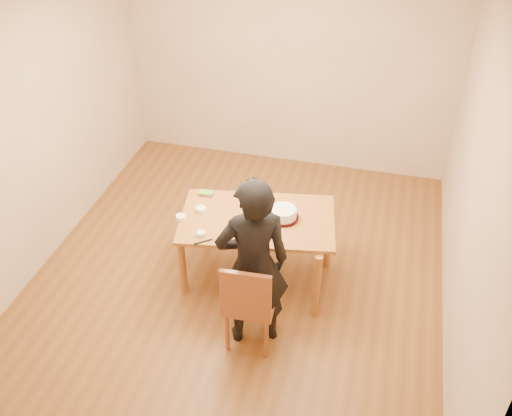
% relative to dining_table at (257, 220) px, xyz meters
% --- Properties ---
extents(room_shell, '(4.00, 4.50, 2.70)m').
position_rel_dining_table_xyz_m(room_shell, '(-0.19, 0.40, 0.62)').
color(room_shell, brown).
rests_on(room_shell, ground).
extents(dining_table, '(1.55, 1.08, 0.04)m').
position_rel_dining_table_xyz_m(dining_table, '(0.00, 0.00, 0.00)').
color(dining_table, brown).
rests_on(dining_table, floor).
extents(dining_chair, '(0.42, 0.42, 0.04)m').
position_rel_dining_table_xyz_m(dining_chair, '(0.15, -0.78, -0.28)').
color(dining_chair, brown).
rests_on(dining_chair, floor).
extents(cake_plate, '(0.28, 0.28, 0.02)m').
position_rel_dining_table_xyz_m(cake_plate, '(0.23, 0.06, 0.03)').
color(cake_plate, red).
rests_on(cake_plate, dining_table).
extents(cake, '(0.25, 0.25, 0.08)m').
position_rel_dining_table_xyz_m(cake, '(0.23, 0.06, 0.08)').
color(cake, white).
rests_on(cake, cake_plate).
extents(frosting_dome, '(0.24, 0.24, 0.03)m').
position_rel_dining_table_xyz_m(frosting_dome, '(0.23, 0.06, 0.13)').
color(frosting_dome, white).
rests_on(frosting_dome, cake).
extents(frosting_tub, '(0.10, 0.10, 0.09)m').
position_rel_dining_table_xyz_m(frosting_tub, '(-0.01, -0.42, 0.06)').
color(frosting_tub, white).
rests_on(frosting_tub, dining_table).
extents(frosting_lid, '(0.11, 0.11, 0.01)m').
position_rel_dining_table_xyz_m(frosting_lid, '(-0.19, -0.45, 0.02)').
color(frosting_lid, '#1D1AAC').
rests_on(frosting_lid, dining_table).
extents(frosting_dollop, '(0.04, 0.04, 0.02)m').
position_rel_dining_table_xyz_m(frosting_dollop, '(-0.19, -0.45, 0.04)').
color(frosting_dollop, white).
rests_on(frosting_dollop, frosting_lid).
extents(ramekin_green, '(0.08, 0.08, 0.04)m').
position_rel_dining_table_xyz_m(ramekin_green, '(-0.43, -0.37, 0.04)').
color(ramekin_green, white).
rests_on(ramekin_green, dining_table).
extents(ramekin_yellow, '(0.09, 0.09, 0.04)m').
position_rel_dining_table_xyz_m(ramekin_yellow, '(-0.54, -0.03, 0.04)').
color(ramekin_yellow, white).
rests_on(ramekin_yellow, dining_table).
extents(ramekin_multi, '(0.09, 0.09, 0.04)m').
position_rel_dining_table_xyz_m(ramekin_multi, '(-0.68, -0.19, 0.04)').
color(ramekin_multi, white).
rests_on(ramekin_multi, dining_table).
extents(candy_box_pink, '(0.12, 0.07, 0.02)m').
position_rel_dining_table_xyz_m(candy_box_pink, '(-0.57, 0.23, 0.03)').
color(candy_box_pink, '#C82F6A').
rests_on(candy_box_pink, dining_table).
extents(candy_box_green, '(0.14, 0.08, 0.02)m').
position_rel_dining_table_xyz_m(candy_box_green, '(-0.58, 0.23, 0.05)').
color(candy_box_green, green).
rests_on(candy_box_green, candy_box_pink).
extents(spatula, '(0.15, 0.12, 0.01)m').
position_rel_dining_table_xyz_m(spatula, '(-0.38, -0.46, 0.02)').
color(spatula, black).
rests_on(spatula, dining_table).
extents(person, '(0.72, 0.61, 1.67)m').
position_rel_dining_table_xyz_m(person, '(0.15, -0.73, 0.11)').
color(person, black).
rests_on(person, floor).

